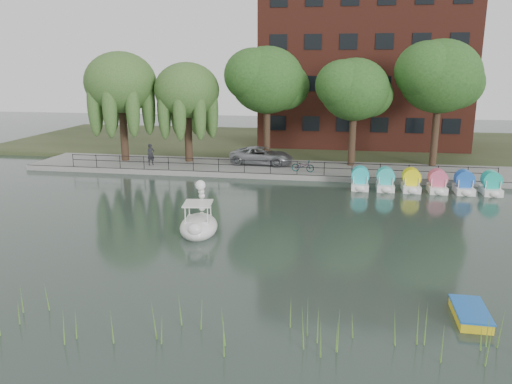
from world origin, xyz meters
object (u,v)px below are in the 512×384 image
(minivan, at_px, (262,154))
(bicycle, at_px, (303,165))
(pedestrian, at_px, (151,153))
(swan_boat, at_px, (199,222))
(yellow_rowboat, at_px, (470,313))

(minivan, height_order, bicycle, minivan)
(minivan, xyz_separation_m, pedestrian, (-8.79, -1.86, 0.17))
(swan_boat, bearing_deg, yellow_rowboat, -39.56)
(pedestrian, xyz_separation_m, yellow_rowboat, (19.70, -21.59, -1.18))
(bicycle, xyz_separation_m, swan_boat, (-4.15, -14.02, -0.35))
(bicycle, distance_m, swan_boat, 14.62)
(bicycle, xyz_separation_m, pedestrian, (-12.37, 0.52, 0.49))
(minivan, bearing_deg, bicycle, -119.98)
(bicycle, bearing_deg, yellow_rowboat, -153.61)
(minivan, xyz_separation_m, bicycle, (3.57, -2.38, -0.32))
(bicycle, relative_size, pedestrian, 0.87)
(minivan, height_order, yellow_rowboat, minivan)
(bicycle, relative_size, yellow_rowboat, 0.82)
(swan_boat, relative_size, yellow_rowboat, 1.54)
(bicycle, relative_size, swan_boat, 0.53)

